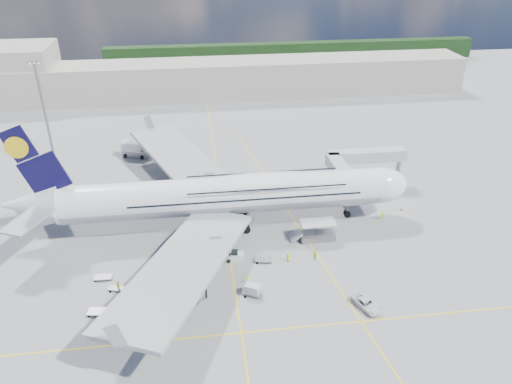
{
  "coord_description": "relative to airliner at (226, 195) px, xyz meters",
  "views": [
    {
      "loc": [
        -5.1,
        -74.37,
        52.96
      ],
      "look_at": [
        5.93,
        8.0,
        8.14
      ],
      "focal_mm": 35.0,
      "sensor_mm": 36.0,
      "label": 1
    }
  ],
  "objects": [
    {
      "name": "taxi_line_diag",
      "position": [
        13.74,
        -0.0,
        -6.86
      ],
      "size": [
        14.16,
        99.06,
        0.01
      ],
      "primitive_type": "cube",
      "rotation": [
        0.0,
        0.0,
        0.14
      ],
      "color": "yellow",
      "rests_on": "ground"
    },
    {
      "name": "cone_wing_right_outer",
      "position": [
        -13.22,
        -20.65,
        -6.6
      ],
      "size": [
        0.44,
        0.44,
        0.56
      ],
      "color": "red",
      "rests_on": "ground"
    },
    {
      "name": "taxi_line_cross",
      "position": [
        -0.26,
        -30.0,
        -6.86
      ],
      "size": [
        120.0,
        0.25,
        0.01
      ],
      "primitive_type": "cube",
      "color": "yellow",
      "rests_on": "ground"
    },
    {
      "name": "cone_nose",
      "position": [
        36.83,
        0.91,
        -6.57
      ],
      "size": [
        0.49,
        0.49,
        0.62
      ],
      "color": "red",
      "rests_on": "ground"
    },
    {
      "name": "light_mast",
      "position": [
        -40.26,
        35.0,
        6.34
      ],
      "size": [
        3.0,
        0.7,
        25.5
      ],
      "color": "gray",
      "rests_on": "ground"
    },
    {
      "name": "cargo_loader",
      "position": [
        16.56,
        -7.11,
        -5.62
      ],
      "size": [
        8.53,
        3.2,
        3.67
      ],
      "color": "silver",
      "rests_on": "ground"
    },
    {
      "name": "dolly_row_a",
      "position": [
        -19.42,
        -17.55,
        -6.57
      ],
      "size": [
        2.89,
        2.13,
        0.38
      ],
      "rotation": [
        0.0,
        0.0,
        -0.32
      ],
      "color": "gray",
      "rests_on": "ground"
    },
    {
      "name": "catering_truck_outer",
      "position": [
        -20.44,
        36.11,
        -4.95
      ],
      "size": [
        7.42,
        4.55,
        4.13
      ],
      "rotation": [
        0.0,
        0.0,
        -0.34
      ],
      "color": "gray",
      "rests_on": "ground"
    },
    {
      "name": "taxi_line_main",
      "position": [
        -0.26,
        -10.0,
        -6.86
      ],
      "size": [
        0.25,
        220.0,
        0.01
      ],
      "primitive_type": "cube",
      "color": "yellow",
      "rests_on": "ground"
    },
    {
      "name": "crew_wing",
      "position": [
        -19.1,
        -17.82,
        -5.88
      ],
      "size": [
        0.58,
        1.19,
        1.97
      ],
      "primitive_type": "imported",
      "rotation": [
        0.0,
        0.0,
        1.66
      ],
      "color": "#C8DD17",
      "rests_on": "ground"
    },
    {
      "name": "dolly_row_c",
      "position": [
        -15.62,
        -16.72,
        -6.49
      ],
      "size": [
        3.7,
        2.57,
        0.49
      ],
      "rotation": [
        0.0,
        0.0,
        0.25
      ],
      "color": "gray",
      "rests_on": "ground"
    },
    {
      "name": "cone_tail",
      "position": [
        -39.83,
        4.95,
        -6.6
      ],
      "size": [
        0.43,
        0.43,
        0.55
      ],
      "color": "red",
      "rests_on": "ground"
    },
    {
      "name": "baggage_tug",
      "position": [
        0.49,
        -12.01,
        -6.0
      ],
      "size": [
        3.34,
        1.95,
        1.97
      ],
      "rotation": [
        0.0,
        0.0,
        -0.16
      ],
      "color": "white",
      "rests_on": "ground"
    },
    {
      "name": "crew_nose",
      "position": [
        31.58,
        -1.97,
        -5.87
      ],
      "size": [
        0.78,
        0.57,
        1.99
      ],
      "primitive_type": "imported",
      "rotation": [
        0.0,
        0.0,
        0.14
      ],
      "color": "#BFFF1A",
      "rests_on": "ground"
    },
    {
      "name": "terminal",
      "position": [
        -0.26,
        85.0,
        -0.87
      ],
      "size": [
        180.0,
        16.0,
        12.0
      ],
      "primitive_type": "cube",
      "color": "#B2AD9E",
      "rests_on": "ground"
    },
    {
      "name": "service_van",
      "position": [
        19.64,
        -27.15,
        -6.15
      ],
      "size": [
        4.25,
        5.71,
        1.44
      ],
      "primitive_type": "imported",
      "rotation": [
        0.0,
        0.0,
        0.41
      ],
      "color": "white",
      "rests_on": "ground"
    },
    {
      "name": "ground",
      "position": [
        -0.26,
        -10.0,
        -6.87
      ],
      "size": [
        300.0,
        300.0,
        0.0
      ],
      "primitive_type": "plane",
      "color": "gray",
      "rests_on": "ground"
    },
    {
      "name": "cone_wing_right_inner",
      "position": [
        -11.67,
        -19.13,
        -6.59
      ],
      "size": [
        0.45,
        0.45,
        0.58
      ],
      "color": "red",
      "rests_on": "ground"
    },
    {
      "name": "dolly_back",
      "position": [
        -22.07,
        -14.29,
        -6.52
      ],
      "size": [
        3.11,
        1.78,
        0.44
      ],
      "rotation": [
        0.0,
        0.0,
        -0.05
      ],
      "color": "gray",
      "rests_on": "ground"
    },
    {
      "name": "crew_tug",
      "position": [
        2.01,
        -18.54,
        -6.12
      ],
      "size": [
        1.03,
        0.67,
        1.49
      ],
      "primitive_type": "imported",
      "rotation": [
        0.0,
        0.0,
        0.13
      ],
      "color": "#C8F71A",
      "rests_on": "ground"
    },
    {
      "name": "tree_line",
      "position": [
        39.74,
        130.0,
        -2.87
      ],
      "size": [
        160.0,
        6.0,
        8.0
      ],
      "primitive_type": "cube",
      "color": "#193814",
      "rests_on": "ground"
    },
    {
      "name": "airliner",
      "position": [
        0.0,
        0.0,
        0.0
      ],
      "size": [
        77.26,
        79.15,
        23.71
      ],
      "color": "white",
      "rests_on": "ground"
    },
    {
      "name": "dolly_nose_near",
      "position": [
        5.53,
        -13.01,
        -6.52
      ],
      "size": [
        3.33,
        2.27,
        0.45
      ],
      "rotation": [
        0.0,
        0.0,
        -0.23
      ],
      "color": "gray",
      "rests_on": "ground"
    },
    {
      "name": "dolly_nose_far",
      "position": [
        2.42,
        -21.72,
        -5.82
      ],
      "size": [
        3.5,
        2.89,
        1.95
      ],
      "rotation": [
        0.0,
        0.0,
        -0.48
      ],
      "color": "gray",
      "rests_on": "ground"
    },
    {
      "name": "jet_bridge",
      "position": [
        29.55,
        10.94,
        -0.02
      ],
      "size": [
        18.8,
        12.1,
        8.5
      ],
      "color": "#B7B7BC",
      "rests_on": "ground"
    },
    {
      "name": "crew_van",
      "position": [
        9.89,
        -13.48,
        -6.0
      ],
      "size": [
        1.0,
        0.97,
        1.73
      ],
      "primitive_type": "imported",
      "rotation": [
        0.0,
        0.0,
        2.42
      ],
      "color": "#D0F71A",
      "rests_on": "ground"
    },
    {
      "name": "cone_wing_left_inner",
      "position": [
        -6.44,
        15.17,
        -6.64
      ],
      "size": [
        0.38,
        0.38,
        0.48
      ],
      "color": "red",
      "rests_on": "ground"
    },
    {
      "name": "dolly_row_b",
      "position": [
        -21.58,
        -22.98,
        -6.48
      ],
      "size": [
        3.65,
        2.32,
        0.5
      ],
      "rotation": [
        0.0,
        0.0,
        -0.15
      ],
      "color": "gray",
      "rests_on": "ground"
    },
    {
      "name": "cone_wing_left_outer",
      "position": [
        -8.28,
        17.04,
        -6.56
      ],
      "size": [
        0.5,
        0.5,
        0.63
      ],
      "color": "red",
      "rests_on": "ground"
    },
    {
      "name": "crew_loader",
      "position": [
        14.64,
        -13.79,
        -6.03
      ],
      "size": [
        0.97,
        1.03,
        1.68
      ],
      "primitive_type": "imported",
      "rotation": [
        0.0,
        0.0,
        -1.03
      ],
      "color": "#A1EA18",
      "rests_on": "ground"
    },
    {
      "name": "catering_truck_inner",
      "position": [
        -7.39,
        10.67,
        -4.76
      ],
      "size": [
        7.53,
        3.09,
        4.46
      ],
      "rotation": [
        0.0,
        0.0,
        -0.05
      ],
      "color": "gray",
      "rests_on": "ground"
    }
  ]
}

